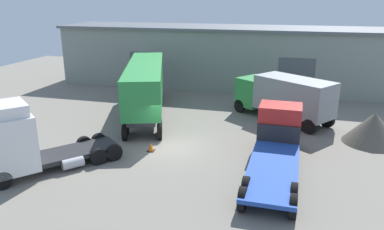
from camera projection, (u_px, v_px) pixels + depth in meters
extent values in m
plane|color=slate|center=(170.00, 147.00, 22.64)|extent=(60.00, 60.00, 0.00)
cube|color=gray|center=(224.00, 58.00, 37.74)|extent=(32.51, 6.68, 5.66)
cube|color=#565B60|center=(224.00, 28.00, 36.85)|extent=(33.01, 7.18, 0.25)
cube|color=#4C5156|center=(146.00, 70.00, 36.78)|extent=(3.20, 0.08, 3.60)
cube|color=#4C5156|center=(296.00, 78.00, 33.23)|extent=(3.20, 0.08, 3.60)
cube|color=silver|center=(7.00, 143.00, 18.38)|extent=(3.46, 3.44, 2.80)
cube|color=silver|center=(6.00, 109.00, 17.99)|extent=(2.69, 2.63, 0.60)
cube|color=#232326|center=(77.00, 151.00, 20.63)|extent=(4.33, 4.64, 0.24)
cylinder|color=#B2B2B7|center=(73.00, 163.00, 19.57)|extent=(1.13, 1.20, 0.56)
cylinder|color=black|center=(2.00, 180.00, 17.62)|extent=(0.81, 0.89, 0.91)
cylinder|color=black|center=(99.00, 156.00, 20.24)|extent=(0.81, 0.89, 0.91)
cylinder|color=black|center=(84.00, 144.00, 21.95)|extent=(0.81, 0.89, 0.91)
cylinder|color=black|center=(114.00, 153.00, 20.73)|extent=(0.81, 0.89, 0.91)
cylinder|color=black|center=(99.00, 141.00, 22.44)|extent=(0.81, 0.89, 0.91)
cube|color=#28843D|center=(145.00, 81.00, 28.06)|extent=(6.27, 12.24, 2.59)
cube|color=#232326|center=(146.00, 99.00, 28.49)|extent=(5.56, 12.00, 0.24)
cube|color=#232326|center=(139.00, 96.00, 32.30)|extent=(0.20, 0.20, 1.11)
cube|color=#232326|center=(158.00, 95.00, 32.40)|extent=(0.20, 0.20, 1.11)
cylinder|color=black|center=(126.00, 127.00, 24.60)|extent=(0.61, 1.05, 1.01)
cylinder|color=black|center=(160.00, 127.00, 24.74)|extent=(0.61, 1.05, 1.01)
cylinder|color=black|center=(125.00, 133.00, 23.65)|extent=(0.61, 1.05, 1.01)
cylinder|color=black|center=(160.00, 132.00, 23.79)|extent=(0.61, 1.05, 1.01)
cube|color=#28843D|center=(254.00, 91.00, 29.36)|extent=(2.94, 3.06, 2.20)
cube|color=black|center=(246.00, 84.00, 29.92)|extent=(1.24, 1.69, 0.88)
cube|color=gray|center=(294.00, 96.00, 26.50)|extent=(5.90, 5.17, 2.47)
cylinder|color=black|center=(240.00, 106.00, 29.39)|extent=(1.01, 0.84, 1.03)
cylinder|color=black|center=(258.00, 101.00, 30.66)|extent=(1.01, 0.84, 1.03)
cylinder|color=black|center=(297.00, 123.00, 25.46)|extent=(1.01, 0.84, 1.03)
cylinder|color=black|center=(315.00, 117.00, 26.72)|extent=(1.01, 0.84, 1.03)
cylinder|color=black|center=(310.00, 127.00, 24.72)|extent=(1.01, 0.84, 1.03)
cylinder|color=black|center=(327.00, 120.00, 25.99)|extent=(1.01, 0.84, 1.03)
cube|color=red|center=(280.00, 123.00, 21.96)|extent=(2.43, 1.94, 2.20)
cube|color=black|center=(281.00, 112.00, 22.68)|extent=(2.02, 0.11, 0.88)
cube|color=#2347A3|center=(273.00, 169.00, 18.16)|extent=(2.51, 7.03, 0.20)
cube|color=#232326|center=(278.00, 135.00, 21.13)|extent=(2.40, 0.16, 1.10)
cylinder|color=black|center=(261.00, 136.00, 22.98)|extent=(0.32, 1.07, 1.06)
cylinder|color=black|center=(297.00, 139.00, 22.43)|extent=(0.32, 1.07, 1.06)
cylinder|color=black|center=(246.00, 188.00, 16.75)|extent=(0.32, 1.07, 1.06)
cylinder|color=black|center=(294.00, 194.00, 16.20)|extent=(0.32, 1.07, 1.06)
cylinder|color=black|center=(242.00, 199.00, 15.84)|extent=(0.32, 1.07, 1.06)
cylinder|color=black|center=(293.00, 206.00, 15.28)|extent=(0.32, 1.07, 1.06)
cone|color=#565147|center=(373.00, 128.00, 23.07)|extent=(3.57, 3.57, 1.96)
cube|color=black|center=(151.00, 151.00, 22.09)|extent=(0.40, 0.40, 0.04)
cone|color=orange|center=(151.00, 147.00, 22.01)|extent=(0.36, 0.36, 0.55)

